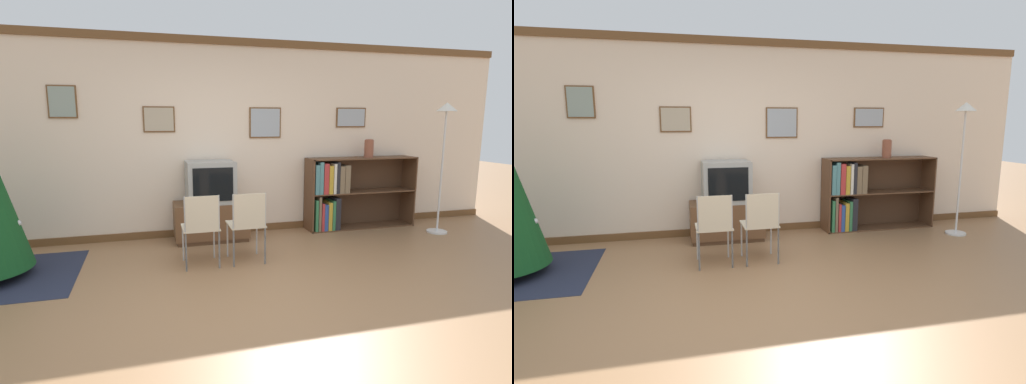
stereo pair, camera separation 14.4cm
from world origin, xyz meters
The scene contains 9 objects.
ground_plane centered at (0.00, 0.00, 0.00)m, with size 24.00×24.00×0.00m, color #936B47.
wall_back centered at (0.00, 2.50, 1.35)m, with size 9.03×0.11×2.70m.
tv_console centered at (-0.12, 2.18, 0.26)m, with size 0.98×0.50×0.52m.
television centered at (-0.12, 2.18, 0.80)m, with size 0.63×0.49×0.56m.
folding_chair_left centered at (-0.38, 1.18, 0.47)m, with size 0.40×0.40×0.82m.
folding_chair_right centered at (0.14, 1.18, 0.47)m, with size 0.40×0.40×0.82m.
bookshelf centered at (1.85, 2.26, 0.54)m, with size 1.69×0.36×1.06m.
vase centered at (2.26, 2.23, 1.20)m, with size 0.13×0.13×0.27m.
standing_lamp centered at (3.11, 1.68, 1.42)m, with size 0.28×0.28×1.85m.
Camera 2 is at (-0.76, -3.08, 1.60)m, focal length 28.00 mm.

